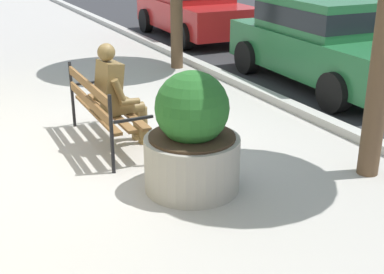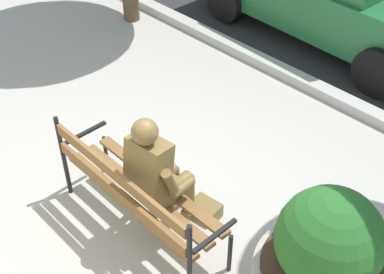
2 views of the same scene
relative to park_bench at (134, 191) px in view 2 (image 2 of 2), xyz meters
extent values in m
plane|color=#ADA8A0|center=(0.08, 0.21, -0.54)|extent=(80.00, 80.00, 0.00)
cube|color=#B2AFA8|center=(0.08, 3.11, -0.48)|extent=(60.00, 0.20, 0.12)
cube|color=brown|center=(0.00, -0.07, -0.09)|extent=(1.70, 0.13, 0.04)
cube|color=brown|center=(0.00, 0.11, -0.09)|extent=(1.70, 0.13, 0.04)
cube|color=brown|center=(0.00, 0.29, -0.09)|extent=(1.70, 0.13, 0.04)
cube|color=brown|center=(0.00, -0.16, 0.08)|extent=(1.70, 0.05, 0.11)
cube|color=brown|center=(0.00, -0.16, 0.30)|extent=(1.70, 0.05, 0.11)
cylinder|color=black|center=(-0.88, 0.32, -0.32)|extent=(0.04, 0.04, 0.45)
cylinder|color=black|center=(-0.88, -0.15, -0.07)|extent=(0.04, 0.04, 0.95)
cube|color=black|center=(-0.88, 0.12, 0.08)|extent=(0.04, 0.48, 0.03)
cylinder|color=black|center=(0.88, 0.30, -0.32)|extent=(0.04, 0.04, 0.45)
cylinder|color=black|center=(0.88, -0.17, -0.07)|extent=(0.04, 0.04, 0.95)
cube|color=black|center=(0.88, 0.10, 0.08)|extent=(0.04, 0.48, 0.03)
cube|color=brown|center=(0.13, 0.17, 0.02)|extent=(0.38, 0.36, 0.16)
cube|color=brown|center=(0.14, 0.07, 0.34)|extent=(0.39, 0.33, 0.55)
sphere|color=brown|center=(0.14, 0.06, 0.72)|extent=(0.22, 0.22, 0.22)
cylinder|color=brown|center=(-0.08, 0.06, 0.29)|extent=(0.11, 0.19, 0.29)
cylinder|color=brown|center=(-0.11, 0.20, 0.12)|extent=(0.11, 0.27, 0.10)
cylinder|color=brown|center=(0.36, 0.12, 0.29)|extent=(0.11, 0.19, 0.29)
cylinder|color=brown|center=(0.35, 0.26, 0.12)|extent=(0.11, 0.27, 0.10)
cylinder|color=brown|center=(0.02, 0.30, -0.02)|extent=(0.17, 0.38, 0.14)
cylinder|color=brown|center=(0.00, 0.48, -0.29)|extent=(0.11, 0.11, 0.50)
cube|color=brown|center=(-0.01, 0.53, -0.51)|extent=(0.14, 0.25, 0.07)
cylinder|color=brown|center=(0.20, 0.32, -0.02)|extent=(0.17, 0.38, 0.14)
cylinder|color=brown|center=(0.18, 0.50, -0.29)|extent=(0.11, 0.11, 0.50)
cube|color=brown|center=(0.17, 0.56, -0.51)|extent=(0.14, 0.25, 0.07)
cube|color=brown|center=(0.29, 0.61, -0.46)|extent=(0.30, 0.21, 0.16)
cylinder|color=#38281C|center=(1.64, 0.47, 0.06)|extent=(0.93, 0.93, 0.03)
sphere|color=#235B23|center=(1.64, 0.47, 0.38)|extent=(0.78, 0.78, 0.78)
cylinder|color=black|center=(0.33, 3.60, -0.22)|extent=(0.65, 0.25, 0.64)
cylinder|color=black|center=(-2.33, 3.72, -0.22)|extent=(0.65, 0.25, 0.64)
camera|label=1|loc=(6.23, -1.89, 2.08)|focal=49.03mm
camera|label=2|loc=(2.67, -1.89, 3.29)|focal=49.20mm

